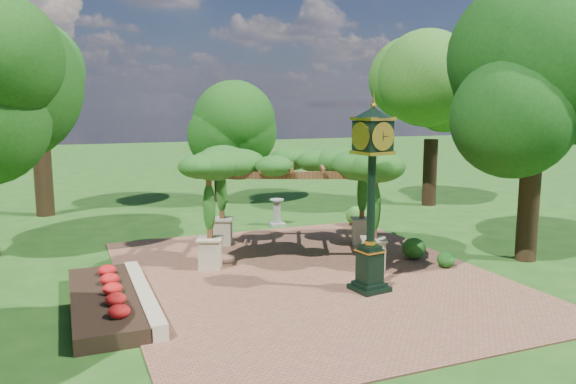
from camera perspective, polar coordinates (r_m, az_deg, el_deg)
name	(u,v)px	position (r m, az deg, el deg)	size (l,w,h in m)	color
ground	(323,287)	(15.11, 3.61, -9.64)	(120.00, 120.00, 0.00)	#1E4714
brick_plaza	(308,276)	(15.97, 2.04, -8.53)	(10.00, 12.00, 0.04)	brown
border_wall	(143,296)	(14.26, -14.50, -10.21)	(0.35, 5.00, 0.40)	#C6B793
flower_bed	(104,302)	(14.20, -18.16, -10.55)	(1.50, 5.00, 0.36)	red
pedestal_clock	(372,182)	(14.25, 8.51, 1.01)	(1.08, 1.08, 4.80)	black
pergola	(292,167)	(17.47, 0.40, 2.54)	(6.44, 5.30, 3.49)	#C4BA92
sundial	(277,214)	(22.48, -1.14, -2.23)	(0.61, 0.61, 1.06)	gray
shrub_front	(446,260)	(17.28, 15.77, -6.62)	(0.53, 0.53, 0.48)	#1A5117
shrub_mid	(414,248)	(17.95, 12.68, -5.62)	(0.74, 0.74, 0.66)	#205618
shrub_back	(357,216)	(22.47, 7.01, -2.40)	(0.86, 0.86, 0.78)	#2D651D
tree_west_far	(36,71)	(26.36, -24.22, 11.18)	(3.89, 3.89, 9.10)	black
tree_north	(219,121)	(27.95, -7.03, 7.19)	(3.59, 3.59, 5.84)	black
tree_east_far	(433,87)	(27.53, 14.53, 10.28)	(4.20, 4.20, 8.17)	black
tree_east_near	(537,85)	(18.53, 23.95, 9.89)	(4.40, 4.40, 7.81)	#352315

